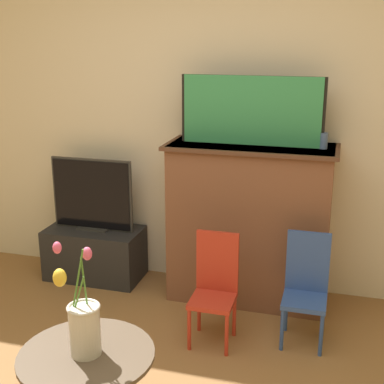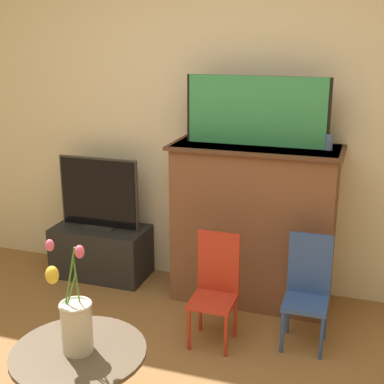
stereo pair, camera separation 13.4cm
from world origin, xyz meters
name	(u,v)px [view 1 (the left image)]	position (x,y,z in m)	size (l,w,h in m)	color
wall_back	(219,108)	(0.00, 2.13, 1.35)	(8.00, 0.06, 2.70)	beige
fireplace_mantel	(249,222)	(0.29, 1.88, 0.59)	(1.17, 0.49, 1.15)	brown
painting	(251,111)	(0.28, 1.88, 1.38)	(0.97, 0.03, 0.46)	black
mantel_candle	(324,141)	(0.76, 1.88, 1.20)	(0.05, 0.05, 0.11)	#4C6699
tv_stand	(95,253)	(-0.94, 1.88, 0.20)	(0.74, 0.40, 0.41)	#232326
tv_monitor	(92,195)	(-0.94, 1.89, 0.68)	(0.65, 0.12, 0.56)	#2D2D2D
chair_red	(215,284)	(0.18, 1.26, 0.38)	(0.27, 0.27, 0.70)	#B22D1E
chair_blue	(306,285)	(0.73, 1.42, 0.38)	(0.27, 0.27, 0.70)	#2D4C99
vase_tulips	(83,323)	(-0.15, 0.17, 0.67)	(0.19, 0.15, 0.52)	beige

